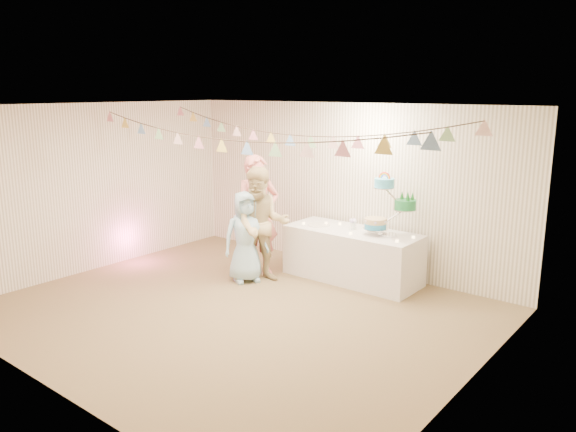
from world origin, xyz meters
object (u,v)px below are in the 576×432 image
Objects in this scene: person_adult_a at (257,216)px; person_adult_b at (261,225)px; table at (352,255)px; cake_stand at (389,207)px; person_child at (246,237)px.

person_adult_b is (0.26, -0.20, -0.07)m from person_adult_a.
table is 2.39× the size of cake_stand.
person_adult_a is at bearing -151.79° from table.
table is 1.10× the size of person_adult_a.
person_adult_a is 0.44m from person_child.
table is at bearing -18.57° from person_child.
cake_stand is 2.12m from person_child.
cake_stand is at bearing -11.80° from person_adult_b.
person_child is (-1.75, -1.09, -0.49)m from cake_stand.
person_adult_a is 0.33m from person_adult_b.
table is at bearing -29.92° from person_adult_a.
cake_stand is at bearing 5.19° from table.
person_adult_a reaches higher than person_adult_b.
cake_stand is 0.62× the size of person_child.
person_child is (-0.18, -0.15, -0.18)m from person_adult_b.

